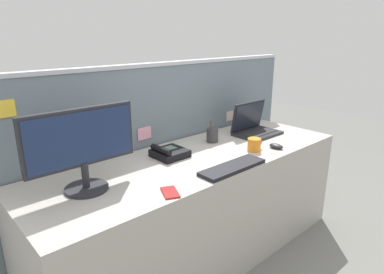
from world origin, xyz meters
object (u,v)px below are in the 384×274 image
Objects in this scene: desk_phone at (169,153)px; keyboard_main at (233,167)px; cell_phone_red_case at (170,192)px; desktop_monitor at (82,144)px; computer_mouse_right_hand at (276,146)px; pen_cup at (212,135)px; coffee_mug at (254,145)px; laptop at (254,126)px.

keyboard_main is (0.15, -0.40, -0.02)m from desk_phone.
desktop_monitor is at bearing 156.21° from cell_phone_red_case.
desk_phone is at bearing 146.23° from computer_mouse_right_hand.
pen_cup reaches higher than computer_mouse_right_hand.
cell_phone_red_case is (-0.73, -0.43, -0.05)m from pen_cup.
desk_phone is at bearing -175.49° from pen_cup.
desktop_monitor is 3.12× the size of pen_cup.
coffee_mug reaches higher than keyboard_main.
desktop_monitor is 2.82× the size of desk_phone.
desktop_monitor reaches higher than cell_phone_red_case.
pen_cup is at bearing 58.28° from keyboard_main.
desktop_monitor is 1.13m from coffee_mug.
coffee_mug is (-0.31, -0.25, -0.02)m from laptop.
computer_mouse_right_hand reaches higher than keyboard_main.
cell_phone_red_case is at bearing -48.05° from desktop_monitor.
cell_phone_red_case is at bearing -149.39° from pen_cup.
desk_phone is at bearing 7.83° from desktop_monitor.
laptop is at bearing 1.85° from desktop_monitor.
desk_phone is (0.60, 0.08, -0.21)m from desktop_monitor.
desk_phone is 0.43m from keyboard_main.
computer_mouse_right_hand is 0.80× the size of coffee_mug.
keyboard_main is 0.52m from pen_cup.
desktop_monitor reaches higher than computer_mouse_right_hand.
desktop_monitor is 4.37× the size of cell_phone_red_case.
desk_phone reaches higher than keyboard_main.
computer_mouse_right_hand is (-0.16, -0.32, -0.05)m from laptop.
pen_cup is at bearing 102.74° from coffee_mug.
desktop_monitor reaches higher than laptop.
keyboard_main is at bearing 23.97° from cell_phone_red_case.
laptop reaches higher than cell_phone_red_case.
desk_phone is (-0.81, 0.04, -0.03)m from laptop.
desk_phone is 0.74m from computer_mouse_right_hand.
desk_phone is 0.57m from coffee_mug.
desktop_monitor is 1.58× the size of laptop.
laptop is at bearing -10.27° from pen_cup.
laptop is 1.98× the size of pen_cup.
laptop is 1.18m from cell_phone_red_case.
desktop_monitor reaches higher than pen_cup.
desk_phone reaches higher than computer_mouse_right_hand.
cell_phone_red_case is at bearing -127.74° from desk_phone.
coffee_mug is at bearing -10.70° from desktop_monitor.
computer_mouse_right_hand reaches higher than cell_phone_red_case.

